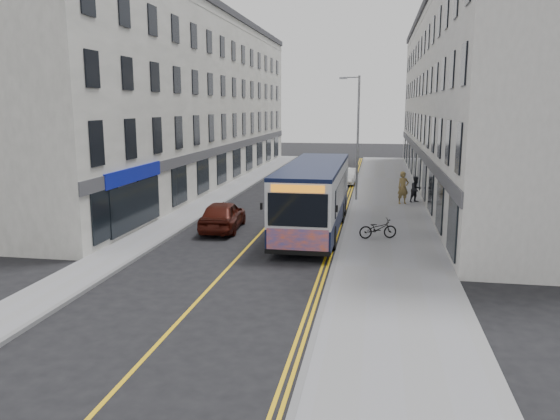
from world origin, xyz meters
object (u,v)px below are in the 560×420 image
at_px(pedestrian_near, 403,188).
at_px(car_white, 347,176).
at_px(pedestrian_far, 416,189).
at_px(car_maroon, 223,215).
at_px(city_bus, 314,194).
at_px(streetlamp, 357,134).
at_px(bicycle, 378,229).

relative_size(pedestrian_near, car_white, 0.54).
distance_m(pedestrian_far, car_maroon, 13.66).
height_order(city_bus, pedestrian_near, city_bus).
distance_m(pedestrian_near, car_white, 9.94).
height_order(pedestrian_far, car_white, pedestrian_far).
relative_size(streetlamp, city_bus, 0.69).
bearing_deg(city_bus, car_maroon, -172.32).
xyz_separation_m(city_bus, pedestrian_far, (5.47, 8.70, -0.90)).
relative_size(streetlamp, pedestrian_near, 3.96).
xyz_separation_m(streetlamp, car_maroon, (-6.17, -9.64, -3.63)).
bearing_deg(car_white, bicycle, -80.85).
xyz_separation_m(streetlamp, car_white, (-0.97, 8.04, -3.77)).
distance_m(pedestrian_far, car_white, 9.66).
distance_m(streetlamp, pedestrian_near, 4.55).
bearing_deg(bicycle, car_white, -9.30).
height_order(city_bus, bicycle, city_bus).
relative_size(bicycle, car_maroon, 0.40).
xyz_separation_m(pedestrian_near, pedestrian_far, (0.83, 0.72, -0.19)).
xyz_separation_m(pedestrian_near, car_maroon, (-9.17, -8.59, -0.38)).
bearing_deg(car_white, pedestrian_far, -58.55).
height_order(city_bus, pedestrian_far, city_bus).
relative_size(pedestrian_far, car_maroon, 0.37).
distance_m(city_bus, pedestrian_far, 10.32).
bearing_deg(pedestrian_far, bicycle, -140.04).
bearing_deg(streetlamp, city_bus, -100.31).
xyz_separation_m(city_bus, car_maroon, (-4.53, -0.61, -1.09)).
bearing_deg(bicycle, city_bus, 47.37).
bearing_deg(pedestrian_near, pedestrian_far, 16.78).
xyz_separation_m(streetlamp, pedestrian_near, (3.00, -1.05, -3.25)).
bearing_deg(car_white, pedestrian_near, -64.81).
height_order(bicycle, car_white, car_white).
bearing_deg(streetlamp, car_maroon, -122.61).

